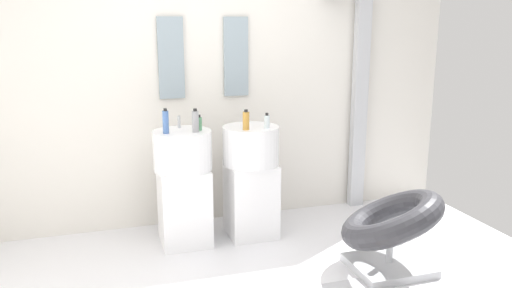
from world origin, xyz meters
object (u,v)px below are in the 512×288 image
soap_bottle_clear (267,121)px  soap_bottle_blue (166,122)px  soap_bottle_green (199,123)px  soap_bottle_amber (246,121)px  pedestal_sink_right (251,177)px  shower_column (358,99)px  soap_bottle_grey (195,121)px  lounge_chair (391,225)px  pedestal_sink_left (184,183)px

soap_bottle_clear → soap_bottle_blue: (-0.81, 0.05, 0.04)m
soap_bottle_green → soap_bottle_amber: (0.36, -0.10, 0.02)m
pedestal_sink_right → soap_bottle_clear: 0.52m
shower_column → soap_bottle_blue: 1.97m
soap_bottle_green → shower_column: bearing=14.1°
soap_bottle_clear → soap_bottle_grey: soap_bottle_grey is taller
shower_column → soap_bottle_green: (-1.65, -0.41, -0.07)m
shower_column → soap_bottle_amber: (-1.29, -0.51, -0.05)m
shower_column → lounge_chair: shower_column is taller
pedestal_sink_right → soap_bottle_grey: (-0.48, -0.08, 0.53)m
lounge_chair → soap_bottle_grey: 1.69m
soap_bottle_blue → lounge_chair: bearing=-30.4°
pedestal_sink_left → shower_column: size_ratio=0.52×
soap_bottle_green → soap_bottle_clear: soap_bottle_clear is taller
pedestal_sink_left → soap_bottle_green: 0.52m
pedestal_sink_left → soap_bottle_grey: bearing=-39.6°
soap_bottle_blue → soap_bottle_clear: bearing=-3.4°
pedestal_sink_right → soap_bottle_blue: 0.89m
pedestal_sink_right → soap_bottle_grey: size_ratio=5.64×
lounge_chair → soap_bottle_blue: bearing=149.6°
soap_bottle_grey → soap_bottle_amber: size_ratio=1.13×
shower_column → soap_bottle_blue: bearing=-166.6°
pedestal_sink_right → soap_bottle_amber: soap_bottle_amber is taller
lounge_chair → soap_bottle_blue: (-1.50, 0.88, 0.70)m
shower_column → lounge_chair: (-0.42, -1.34, -0.73)m
soap_bottle_grey → soap_bottle_amber: (0.40, -0.04, -0.01)m
pedestal_sink_right → soap_bottle_clear: size_ratio=8.32×
shower_column → soap_bottle_amber: bearing=-158.2°
soap_bottle_green → soap_bottle_amber: soap_bottle_amber is taller
soap_bottle_green → soap_bottle_grey: (-0.04, -0.06, 0.03)m
pedestal_sink_left → soap_bottle_blue: (-0.13, -0.06, 0.53)m
soap_bottle_clear → lounge_chair: bearing=-50.5°
pedestal_sink_left → lounge_chair: (1.37, -0.94, -0.17)m
pedestal_sink_right → soap_bottle_amber: size_ratio=6.39×
pedestal_sink_left → soap_bottle_clear: size_ratio=8.32×
soap_bottle_green → soap_bottle_blue: size_ratio=0.63×
lounge_chair → soap_bottle_green: size_ratio=8.73×
pedestal_sink_right → shower_column: size_ratio=0.52×
pedestal_sink_right → soap_bottle_green: size_ratio=8.45×
pedestal_sink_right → soap_bottle_blue: size_ratio=5.35×
lounge_chair → soap_bottle_clear: bearing=129.5°
soap_bottle_amber → soap_bottle_blue: soap_bottle_blue is taller
lounge_chair → soap_bottle_blue: size_ratio=5.52×
pedestal_sink_left → pedestal_sink_right: 0.58m
soap_bottle_grey → soap_bottle_clear: bearing=-2.9°
shower_column → soap_bottle_green: bearing=-165.9°
pedestal_sink_right → soap_bottle_clear: (0.10, -0.11, 0.50)m
lounge_chair → soap_bottle_blue: 1.88m
shower_column → soap_bottle_amber: shower_column is taller
soap_bottle_green → soap_bottle_grey: 0.08m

